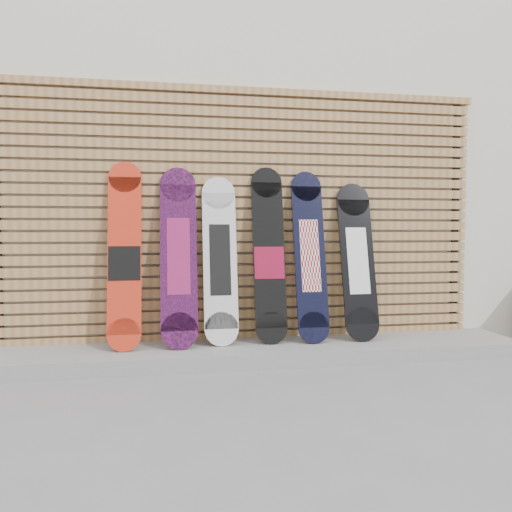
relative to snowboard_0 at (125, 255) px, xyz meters
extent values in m
plane|color=gray|center=(1.15, -0.76, -0.86)|extent=(80.00, 80.00, 0.00)
cube|color=silver|center=(1.65, 2.74, 0.94)|extent=(12.00, 5.00, 3.60)
cube|color=gray|center=(1.00, -0.08, -0.80)|extent=(4.60, 0.70, 0.12)
cube|color=#A47544|center=(1.00, 0.21, -0.73)|extent=(4.20, 0.05, 0.08)
cube|color=#A47544|center=(1.00, 0.21, -0.63)|extent=(4.20, 0.05, 0.08)
cube|color=#A47544|center=(1.00, 0.21, -0.53)|extent=(4.20, 0.05, 0.07)
cube|color=#A47544|center=(1.00, 0.21, -0.43)|extent=(4.20, 0.05, 0.07)
cube|color=#A47544|center=(1.00, 0.21, -0.34)|extent=(4.20, 0.05, 0.07)
cube|color=#A47544|center=(1.00, 0.21, -0.24)|extent=(4.20, 0.05, 0.07)
cube|color=#A47544|center=(1.00, 0.21, -0.14)|extent=(4.20, 0.05, 0.07)
cube|color=#A47544|center=(1.00, 0.21, -0.05)|extent=(4.20, 0.05, 0.07)
cube|color=#A47544|center=(1.00, 0.21, 0.05)|extent=(4.20, 0.05, 0.07)
cube|color=#A47544|center=(1.00, 0.21, 0.15)|extent=(4.20, 0.05, 0.08)
cube|color=#A47544|center=(1.00, 0.21, 0.24)|extent=(4.20, 0.05, 0.08)
cube|color=#A47544|center=(1.00, 0.21, 0.34)|extent=(4.20, 0.05, 0.08)
cube|color=#A47544|center=(1.00, 0.21, 0.44)|extent=(4.20, 0.05, 0.08)
cube|color=#A47544|center=(1.00, 0.21, 0.54)|extent=(4.20, 0.05, 0.08)
cube|color=#A47544|center=(1.00, 0.21, 0.63)|extent=(4.20, 0.05, 0.08)
cube|color=#A47544|center=(1.00, 0.21, 0.73)|extent=(4.20, 0.05, 0.08)
cube|color=#A47544|center=(1.00, 0.21, 0.83)|extent=(4.20, 0.05, 0.08)
cube|color=#A47544|center=(1.00, 0.21, 0.92)|extent=(4.20, 0.05, 0.08)
cube|color=#A47544|center=(1.00, 0.21, 1.02)|extent=(4.20, 0.05, 0.08)
cube|color=#A47544|center=(1.00, 0.21, 1.12)|extent=(4.20, 0.05, 0.08)
cube|color=#A47544|center=(1.00, 0.21, 1.21)|extent=(4.20, 0.05, 0.08)
cube|color=#A47544|center=(1.00, 0.21, 1.31)|extent=(4.20, 0.05, 0.08)
cube|color=black|center=(3.02, 0.23, 0.25)|extent=(0.06, 0.04, 2.23)
cube|color=#A47544|center=(1.00, 0.21, 1.40)|extent=(4.26, 0.07, 0.06)
cube|color=red|center=(0.00, 0.00, 0.01)|extent=(0.26, 0.30, 1.26)
cylinder|color=red|center=(0.00, -0.14, -0.61)|extent=(0.26, 0.08, 0.26)
cylinder|color=red|center=(0.00, 0.14, 0.64)|extent=(0.26, 0.08, 0.26)
cube|color=black|center=(0.00, -0.01, -0.06)|extent=(0.25, 0.09, 0.28)
cube|color=black|center=(0.43, 0.00, -0.01)|extent=(0.30, 0.30, 1.18)
cylinder|color=black|center=(0.43, -0.14, -0.60)|extent=(0.30, 0.09, 0.29)
cylinder|color=black|center=(0.43, 0.14, 0.58)|extent=(0.30, 0.09, 0.29)
cube|color=#981E58|center=(0.43, 0.00, -0.01)|extent=(0.18, 0.17, 0.62)
cube|color=silver|center=(0.77, 0.03, -0.04)|extent=(0.28, 0.25, 1.13)
cylinder|color=silver|center=(0.77, -0.08, -0.61)|extent=(0.28, 0.08, 0.28)
cylinder|color=silver|center=(0.77, 0.14, 0.52)|extent=(0.28, 0.08, 0.28)
cube|color=black|center=(0.77, 0.03, -0.04)|extent=(0.17, 0.14, 0.59)
cube|color=black|center=(1.19, 0.03, 0.00)|extent=(0.27, 0.25, 1.23)
cylinder|color=black|center=(1.19, -0.09, -0.61)|extent=(0.27, 0.07, 0.27)
cylinder|color=black|center=(1.19, 0.15, 0.61)|extent=(0.27, 0.07, 0.27)
cube|color=maroon|center=(1.19, 0.01, -0.07)|extent=(0.26, 0.08, 0.27)
cube|color=black|center=(1.54, 0.01, -0.01)|extent=(0.27, 0.29, 1.20)
cylinder|color=black|center=(1.54, -0.13, -0.61)|extent=(0.27, 0.08, 0.27)
cylinder|color=black|center=(1.54, 0.14, 0.58)|extent=(0.27, 0.08, 0.27)
cube|color=white|center=(1.54, 0.01, -0.01)|extent=(0.17, 0.16, 0.62)
cube|color=black|center=(1.97, 0.01, -0.06)|extent=(0.30, 0.27, 1.07)
cylinder|color=black|center=(1.97, -0.12, -0.60)|extent=(0.30, 0.09, 0.30)
cylinder|color=black|center=(1.97, 0.14, 0.47)|extent=(0.30, 0.09, 0.30)
cube|color=white|center=(1.97, 0.01, -0.06)|extent=(0.19, 0.16, 0.58)
camera|label=1|loc=(0.35, -4.11, 0.20)|focal=35.00mm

